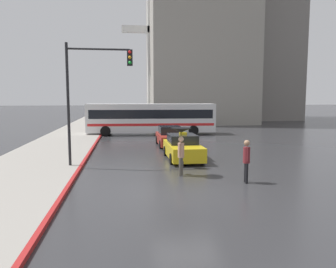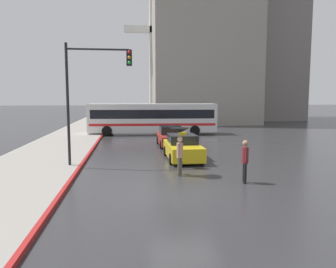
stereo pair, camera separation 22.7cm
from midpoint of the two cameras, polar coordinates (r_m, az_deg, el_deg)
name	(u,v)px [view 1 (the left image)]	position (r m, az deg, el deg)	size (l,w,h in m)	color
ground_plane	(187,194)	(12.52, 2.83, -10.39)	(300.00, 300.00, 0.00)	#2D2D30
taxi	(183,148)	(19.25, 2.25, -2.44)	(1.91, 4.40, 1.61)	gold
sedan_red	(170,137)	(24.68, 0.10, -0.51)	(1.91, 4.16, 1.46)	#A52D23
city_bus	(151,117)	(32.32, -3.16, 2.91)	(12.52, 3.15, 3.02)	silver
pedestrian_with_umbrella	(181,138)	(15.04, 1.86, -0.78)	(0.96, 0.96, 2.23)	#4C473D
pedestrian_man	(246,158)	(14.21, 13.07, -4.01)	(0.32, 0.44, 1.83)	black
traffic_light	(92,83)	(17.19, -13.40, 8.64)	(3.33, 0.38, 6.33)	black
building_tower_far	(257,42)	(59.89, 15.05, 15.29)	(11.17, 13.27, 26.32)	gray
monument_cross	(151,50)	(47.63, -3.19, 14.40)	(8.00, 0.90, 18.17)	white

